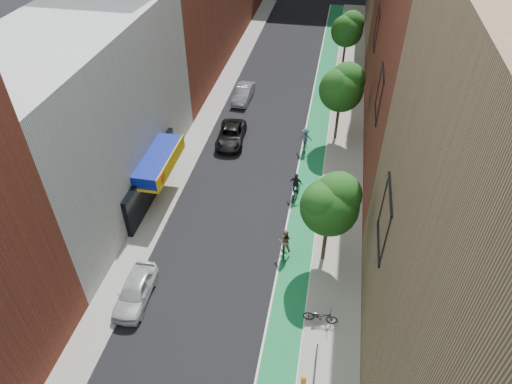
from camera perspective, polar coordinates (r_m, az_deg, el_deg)
The scene contains 16 objects.
bike_lane at distance 41.54m, azimuth 7.75°, elevation 8.31°, with size 2.00×68.00×0.01m, color #157732.
sidewalk_left at distance 42.95m, azimuth -5.80°, elevation 9.71°, with size 2.00×68.00×0.15m, color gray.
sidewalk_right at distance 41.51m, azimuth 11.22°, elevation 7.98°, with size 3.00×68.00×0.15m, color gray.
building_left_white at distance 32.45m, azimuth -20.87°, elevation 8.66°, with size 8.00×20.00×12.00m, color silver.
building_right_mid_red at distance 37.72m, azimuth 22.37°, elevation 21.00°, with size 8.00×28.00×22.00m, color maroon.
tree_near at distance 25.78m, azimuth 9.33°, elevation -1.38°, with size 3.40×3.36×6.42m.
tree_mid at distance 37.45m, azimuth 10.72°, elevation 12.85°, with size 3.55×3.53×6.74m.
tree_far at distance 50.53m, azimuth 11.38°, elevation 19.42°, with size 3.30×3.25×6.21m.
parked_car_white at distance 27.13m, azimuth -14.88°, elevation -11.86°, with size 1.64×4.07×1.39m, color silver.
parked_car_black at distance 38.57m, azimuth -3.14°, elevation 7.11°, with size 2.19×4.75×1.32m, color black.
parked_car_silver at distance 44.90m, azimuth -1.59°, elevation 12.21°, with size 1.46×4.19×1.38m, color #979A9F.
cyclist_lane_near at distance 28.42m, azimuth 3.60°, elevation -6.59°, with size 0.85×1.61×2.01m.
cyclist_lane_mid at distance 32.74m, azimuth 4.98°, elevation 0.41°, with size 1.03×1.90×2.00m.
cyclist_lane_far at distance 37.55m, azimuth 6.16°, elevation 6.40°, with size 1.10×1.62×2.02m.
parked_bike_far at distance 25.56m, azimuth 8.06°, elevation -15.08°, with size 0.66×1.88×0.99m, color black.
fire_hydrant at distance 23.64m, azimuth 5.96°, elevation -22.45°, with size 0.26×0.26×0.74m.
Camera 1 is at (5.12, -9.62, 21.35)m, focal length 32.00 mm.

